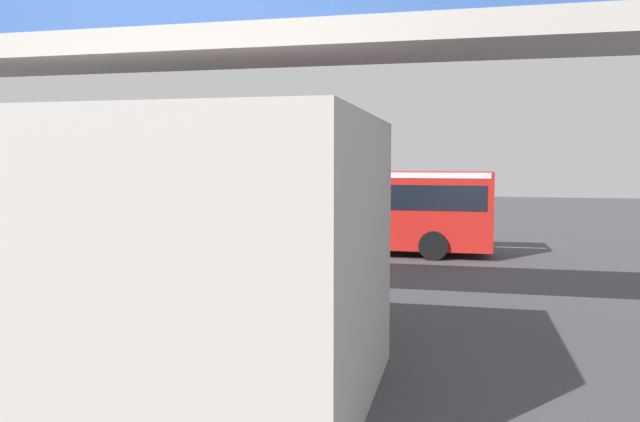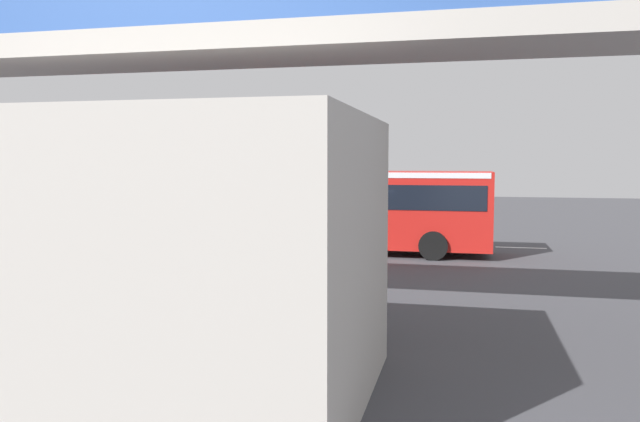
{
  "view_description": "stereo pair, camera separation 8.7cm",
  "coord_description": "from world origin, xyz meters",
  "px_view_note": "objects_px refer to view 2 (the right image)",
  "views": [
    {
      "loc": [
        -3.67,
        23.61,
        3.56
      ],
      "look_at": [
        1.75,
        0.08,
        1.6
      ],
      "focal_mm": 35.04,
      "sensor_mm": 36.0,
      "label": 1
    },
    {
      "loc": [
        -3.75,
        23.59,
        3.56
      ],
      "look_at": [
        1.75,
        0.08,
        1.6
      ],
      "focal_mm": 35.04,
      "sensor_mm": 36.0,
      "label": 2
    }
  ],
  "objects_px": {
    "city_bus": "(339,204)",
    "bicycle_orange": "(131,244)",
    "traffic_sign": "(370,197)",
    "parked_van": "(69,228)",
    "bicycle_blue": "(82,242)"
  },
  "relations": [
    {
      "from": "city_bus",
      "to": "bicycle_blue",
      "type": "distance_m",
      "value": 10.16
    },
    {
      "from": "parked_van",
      "to": "bicycle_orange",
      "type": "distance_m",
      "value": 2.54
    },
    {
      "from": "bicycle_orange",
      "to": "city_bus",
      "type": "bearing_deg",
      "value": -163.84
    },
    {
      "from": "bicycle_blue",
      "to": "traffic_sign",
      "type": "relative_size",
      "value": 0.63
    },
    {
      "from": "parked_van",
      "to": "bicycle_orange",
      "type": "relative_size",
      "value": 2.71
    },
    {
      "from": "bicycle_blue",
      "to": "traffic_sign",
      "type": "distance_m",
      "value": 12.56
    },
    {
      "from": "traffic_sign",
      "to": "city_bus",
      "type": "bearing_deg",
      "value": 84.24
    },
    {
      "from": "bicycle_orange",
      "to": "traffic_sign",
      "type": "bearing_deg",
      "value": -139.41
    },
    {
      "from": "city_bus",
      "to": "parked_van",
      "type": "bearing_deg",
      "value": 25.67
    },
    {
      "from": "parked_van",
      "to": "bicycle_blue",
      "type": "bearing_deg",
      "value": -67.15
    },
    {
      "from": "city_bus",
      "to": "bicycle_orange",
      "type": "relative_size",
      "value": 6.52
    },
    {
      "from": "bicycle_orange",
      "to": "traffic_sign",
      "type": "relative_size",
      "value": 0.63
    },
    {
      "from": "city_bus",
      "to": "bicycle_orange",
      "type": "xyz_separation_m",
      "value": [
        7.7,
        2.23,
        -1.51
      ]
    },
    {
      "from": "bicycle_orange",
      "to": "bicycle_blue",
      "type": "xyz_separation_m",
      "value": [
        2.08,
        0.06,
        0.0
      ]
    },
    {
      "from": "city_bus",
      "to": "traffic_sign",
      "type": "bearing_deg",
      "value": -95.76
    }
  ]
}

